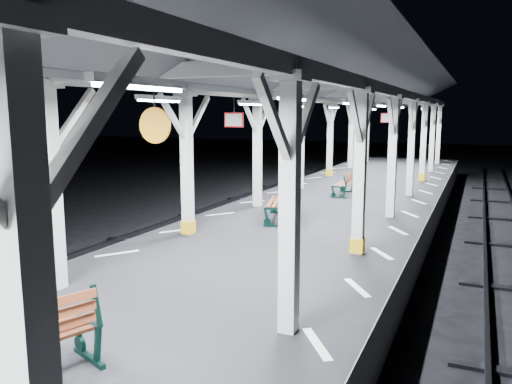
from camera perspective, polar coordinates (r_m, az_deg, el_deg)
The scene contains 9 objects.
ground at distance 9.60m, azimuth -3.61°, elevation -14.46°, with size 120.00×120.00×0.00m, color black.
platform at distance 9.41m, azimuth -3.64°, elevation -11.67°, with size 6.00×50.00×1.00m, color black.
hazard_stripes_left at distance 10.57m, azimuth -15.59°, elevation -6.79°, with size 1.00×48.00×0.01m, color silver.
hazard_stripes_right at distance 8.44m, azimuth 11.47°, elevation -10.66°, with size 1.00×48.00×0.01m, color silver.
track_left at distance 12.56m, azimuth -24.52°, elevation -9.17°, with size 2.20×60.00×0.16m.
canopy at distance 8.83m, azimuth -3.97°, elevation 13.82°, with size 5.40×49.00×4.65m.
bench_near at distance 5.76m, azimuth -26.22°, elevation -15.47°, with size 1.23×1.90×0.97m.
bench_mid at distance 13.28m, azimuth 3.08°, elevation -1.01°, with size 1.15×1.91×0.97m.
bench_far at distance 17.60m, azimuth 10.23°, elevation 1.02°, with size 0.63×1.51×0.80m.
Camera 1 is at (4.13, -7.79, 3.81)m, focal length 35.00 mm.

